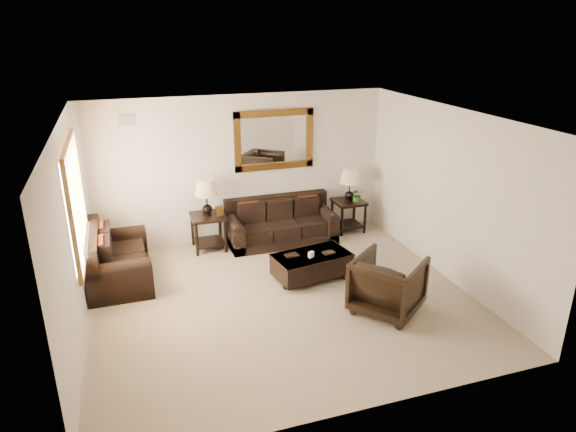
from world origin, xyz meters
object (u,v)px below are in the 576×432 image
object	(u,v)px
loveseat	(115,262)
armchair	(388,282)
coffee_table	(312,263)
end_table_right	(349,191)
sofa	(281,226)
end_table_left	(207,204)

from	to	relation	value
loveseat	armchair	size ratio (longest dim) A/B	1.76
coffee_table	end_table_right	bearing A→B (deg)	40.74
end_table_right	coffee_table	bearing A→B (deg)	-130.03
sofa	loveseat	distance (m)	3.06
sofa	end_table_right	xyz separation A→B (m)	(1.42, 0.07, 0.52)
loveseat	end_table_right	xyz separation A→B (m)	(4.39, 0.80, 0.49)
sofa	loveseat	bearing A→B (deg)	-166.24
coffee_table	armchair	xyz separation A→B (m)	(0.66, -1.27, 0.19)
sofa	armchair	size ratio (longest dim) A/B	2.21
sofa	coffee_table	size ratio (longest dim) A/B	1.53
armchair	sofa	bearing A→B (deg)	-24.97
loveseat	coffee_table	bearing A→B (deg)	-106.37
coffee_table	armchair	distance (m)	1.45
coffee_table	end_table_left	bearing A→B (deg)	120.05
end_table_right	coffee_table	world-z (taller)	end_table_right
sofa	end_table_left	size ratio (longest dim) A/B	1.52
sofa	coffee_table	xyz separation A→B (m)	(0.01, -1.60, -0.04)
armchair	loveseat	bearing A→B (deg)	21.28
end_table_left	coffee_table	xyz separation A→B (m)	(1.36, -1.66, -0.60)
sofa	coffee_table	world-z (taller)	sofa
end_table_left	coffee_table	world-z (taller)	end_table_left
armchair	end_table_left	bearing A→B (deg)	-3.64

